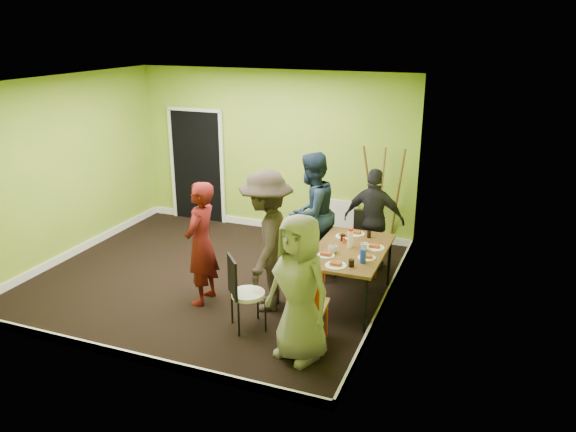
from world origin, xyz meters
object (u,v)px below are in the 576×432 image
chair_left_far (315,244)px  person_left_far (311,213)px  chair_front_end (306,301)px  dining_table (350,253)px  person_front_end (299,288)px  chair_bentwood (243,289)px  person_back_end (374,220)px  easel (383,199)px  orange_bottle (344,240)px  chair_back_end (366,229)px  blue_bottle (363,256)px  person_left_near (267,241)px  thermos (350,239)px  chair_left_near (285,271)px  person_standing (201,244)px

chair_left_far → person_left_far: person_left_far is taller
chair_left_far → chair_front_end: bearing=20.7°
person_left_far → dining_table: bearing=65.8°
person_front_end → chair_bentwood: bearing=-179.7°
chair_left_far → person_back_end: bearing=134.2°
chair_bentwood → easel: bearing=122.2°
orange_bottle → chair_back_end: bearing=85.0°
dining_table → chair_back_end: 1.10m
chair_bentwood → orange_bottle: (0.87, 1.29, 0.28)m
chair_back_end → person_front_end: 2.55m
blue_bottle → orange_bottle: size_ratio=2.03×
blue_bottle → chair_back_end: bearing=101.9°
chair_back_end → person_left_near: bearing=45.6°
chair_back_end → blue_bottle: blue_bottle is taller
chair_bentwood → thermos: 1.59m
blue_bottle → chair_bentwood: bearing=-148.8°
chair_left_far → easel: (0.66, 1.43, 0.34)m
chair_bentwood → orange_bottle: chair_bentwood is taller
chair_left_near → chair_front_end: size_ratio=0.86×
dining_table → person_left_near: person_left_near is taller
orange_bottle → chair_bentwood: bearing=-123.9°
chair_front_end → easel: 3.29m
easel → person_left_far: person_left_far is taller
thermos → easel: bearing=90.0°
chair_left_near → person_standing: 1.14m
chair_left_near → chair_bentwood: chair_bentwood is taller
chair_bentwood → easel: (0.98, 3.17, 0.33)m
chair_bentwood → blue_bottle: bearing=80.6°
chair_back_end → blue_bottle: size_ratio=5.14×
person_left_near → person_back_end: 1.98m
person_standing → person_back_end: size_ratio=1.07×
person_left_far → person_front_end: bearing=36.1°
thermos → person_left_far: bearing=137.4°
thermos → orange_bottle: size_ratio=2.59×
orange_bottle → blue_bottle: bearing=-53.8°
dining_table → person_left_far: (-0.80, 0.79, 0.20)m
chair_front_end → person_front_end: size_ratio=0.62×
chair_front_end → person_left_far: person_left_far is taller
chair_back_end → person_standing: bearing=30.3°
chair_back_end → chair_left_far: bearing=22.6°
dining_table → chair_front_end: bearing=-97.3°
blue_bottle → easel: bearing=96.6°
chair_front_end → thermos: size_ratio=4.48×
chair_left_near → chair_bentwood: (-0.25, -0.73, 0.02)m
dining_table → easel: size_ratio=0.88×
blue_bottle → person_front_end: person_front_end is taller
person_left_far → chair_bentwood: bearing=14.3°
chair_front_end → person_front_end: 0.33m
chair_left_near → orange_bottle: bearing=146.6°
person_left_far → person_back_end: person_left_far is taller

